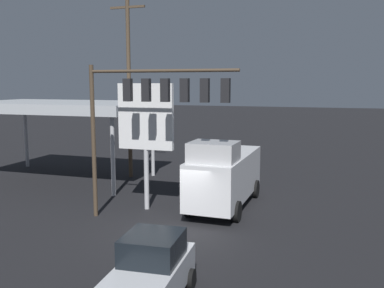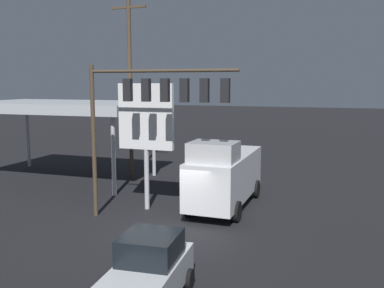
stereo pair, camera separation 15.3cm
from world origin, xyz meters
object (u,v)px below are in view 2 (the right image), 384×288
(utility_pole, at_px, (130,85))
(hatchback_crossing, at_px, (148,272))
(delivery_truck, at_px, (224,174))
(traffic_signal_assembly, at_px, (153,101))
(price_sign, at_px, (146,121))

(utility_pole, relative_size, hatchback_crossing, 2.97)
(delivery_truck, xyz_separation_m, hatchback_crossing, (-0.32, 9.96, -0.75))
(utility_pole, height_order, delivery_truck, utility_pole)
(utility_pole, xyz_separation_m, delivery_truck, (-7.65, 5.00, -4.40))
(traffic_signal_assembly, xyz_separation_m, utility_pole, (5.25, -8.22, 0.65))
(delivery_truck, bearing_deg, price_sign, -66.70)
(utility_pole, bearing_deg, hatchback_crossing, 118.06)
(price_sign, distance_m, delivery_truck, 4.73)
(utility_pole, height_order, hatchback_crossing, utility_pole)
(traffic_signal_assembly, height_order, price_sign, traffic_signal_assembly)
(traffic_signal_assembly, height_order, delivery_truck, traffic_signal_assembly)
(hatchback_crossing, bearing_deg, price_sign, -159.09)
(traffic_signal_assembly, distance_m, delivery_truck, 5.50)
(price_sign, xyz_separation_m, delivery_truck, (-3.59, -1.46, -2.71))
(hatchback_crossing, bearing_deg, delivery_truck, 178.06)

